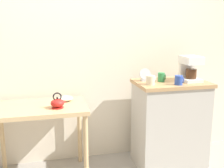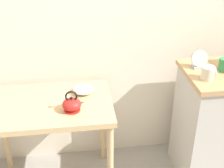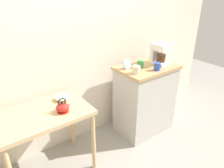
{
  "view_description": "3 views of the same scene",
  "coord_description": "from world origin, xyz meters",
  "px_view_note": "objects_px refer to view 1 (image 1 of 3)",
  "views": [
    {
      "loc": [
        -0.51,
        -2.55,
        1.51
      ],
      "look_at": [
        0.09,
        -0.06,
        0.95
      ],
      "focal_mm": 43.98,
      "sensor_mm": 36.0,
      "label": 1
    },
    {
      "loc": [
        -0.4,
        -1.82,
        1.9
      ],
      "look_at": [
        -0.16,
        -0.02,
        0.9
      ],
      "focal_mm": 50.11,
      "sensor_mm": 36.0,
      "label": 2
    },
    {
      "loc": [
        -1.05,
        -1.71,
        1.84
      ],
      "look_at": [
        0.17,
        -0.04,
        0.86
      ],
      "focal_mm": 33.74,
      "sensor_mm": 36.0,
      "label": 3
    }
  ],
  "objects_px": {
    "teakettle": "(58,103)",
    "bowl_stoneware": "(65,98)",
    "mug_tall_green": "(161,77)",
    "coffee_maker": "(190,67)",
    "mug_blue": "(179,80)",
    "table_clock": "(145,76)",
    "mug_small_cream": "(151,80)"
  },
  "relations": [
    {
      "from": "coffee_maker",
      "to": "mug_blue",
      "type": "distance_m",
      "value": 0.27
    },
    {
      "from": "bowl_stoneware",
      "to": "table_clock",
      "type": "xyz_separation_m",
      "value": [
        0.82,
        -0.06,
        0.21
      ]
    },
    {
      "from": "coffee_maker",
      "to": "table_clock",
      "type": "xyz_separation_m",
      "value": [
        -0.46,
        0.09,
        -0.08
      ]
    },
    {
      "from": "mug_blue",
      "to": "table_clock",
      "type": "height_order",
      "value": "table_clock"
    },
    {
      "from": "bowl_stoneware",
      "to": "teakettle",
      "type": "height_order",
      "value": "teakettle"
    },
    {
      "from": "mug_blue",
      "to": "table_clock",
      "type": "xyz_separation_m",
      "value": [
        -0.26,
        0.24,
        0.01
      ]
    },
    {
      "from": "mug_blue",
      "to": "table_clock",
      "type": "bearing_deg",
      "value": 136.83
    },
    {
      "from": "teakettle",
      "to": "mug_blue",
      "type": "relative_size",
      "value": 1.7
    },
    {
      "from": "mug_tall_green",
      "to": "table_clock",
      "type": "xyz_separation_m",
      "value": [
        -0.16,
        0.07,
        0.01
      ]
    },
    {
      "from": "teakettle",
      "to": "table_clock",
      "type": "distance_m",
      "value": 0.94
    },
    {
      "from": "bowl_stoneware",
      "to": "coffee_maker",
      "type": "bearing_deg",
      "value": -6.7
    },
    {
      "from": "mug_tall_green",
      "to": "teakettle",
      "type": "bearing_deg",
      "value": -175.0
    },
    {
      "from": "mug_blue",
      "to": "mug_small_cream",
      "type": "distance_m",
      "value": 0.27
    },
    {
      "from": "teakettle",
      "to": "bowl_stoneware",
      "type": "bearing_deg",
      "value": 68.68
    },
    {
      "from": "bowl_stoneware",
      "to": "table_clock",
      "type": "distance_m",
      "value": 0.85
    },
    {
      "from": "mug_blue",
      "to": "mug_tall_green",
      "type": "height_order",
      "value": "mug_tall_green"
    },
    {
      "from": "teakettle",
      "to": "mug_blue",
      "type": "xyz_separation_m",
      "value": [
        1.17,
        -0.09,
        0.18
      ]
    },
    {
      "from": "teakettle",
      "to": "mug_blue",
      "type": "height_order",
      "value": "mug_blue"
    },
    {
      "from": "mug_tall_green",
      "to": "table_clock",
      "type": "height_order",
      "value": "table_clock"
    },
    {
      "from": "teakettle",
      "to": "coffee_maker",
      "type": "height_order",
      "value": "coffee_maker"
    },
    {
      "from": "mug_small_cream",
      "to": "table_clock",
      "type": "bearing_deg",
      "value": 88.1
    },
    {
      "from": "coffee_maker",
      "to": "mug_blue",
      "type": "xyz_separation_m",
      "value": [
        -0.2,
        -0.15,
        -0.1
      ]
    },
    {
      "from": "mug_small_cream",
      "to": "teakettle",
      "type": "bearing_deg",
      "value": 178.98
    },
    {
      "from": "teakettle",
      "to": "mug_blue",
      "type": "distance_m",
      "value": 1.18
    },
    {
      "from": "teakettle",
      "to": "table_clock",
      "type": "relative_size",
      "value": 1.16
    },
    {
      "from": "bowl_stoneware",
      "to": "mug_tall_green",
      "type": "bearing_deg",
      "value": -7.39
    },
    {
      "from": "bowl_stoneware",
      "to": "teakettle",
      "type": "bearing_deg",
      "value": -111.32
    },
    {
      "from": "mug_blue",
      "to": "mug_tall_green",
      "type": "relative_size",
      "value": 0.99
    },
    {
      "from": "bowl_stoneware",
      "to": "coffee_maker",
      "type": "distance_m",
      "value": 1.32
    },
    {
      "from": "teakettle",
      "to": "coffee_maker",
      "type": "distance_m",
      "value": 1.39
    },
    {
      "from": "mug_tall_green",
      "to": "mug_blue",
      "type": "bearing_deg",
      "value": -59.48
    },
    {
      "from": "bowl_stoneware",
      "to": "mug_small_cream",
      "type": "bearing_deg",
      "value": -16.12
    }
  ]
}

